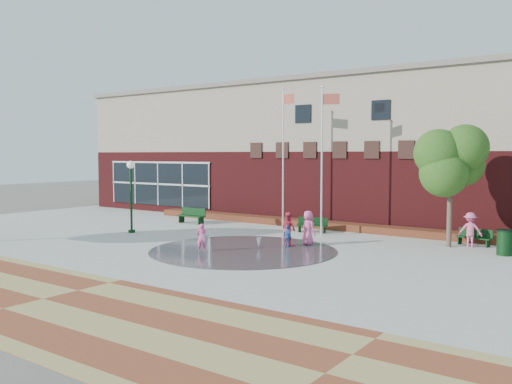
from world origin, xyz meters
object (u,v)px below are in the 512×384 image
Objects in this scene: flagpole_right at (323,152)px; flagpole_left at (284,151)px; child_splash at (202,238)px; bench_left at (191,219)px; trash_can at (505,243)px.

flagpole_left is at bearing 142.85° from flagpole_right.
flagpole_right is 6.23× the size of child_splash.
bench_left is at bearing -152.82° from flagpole_left.
trash_can is (18.18, -0.21, 0.25)m from bench_left.
trash_can is 0.88× the size of child_splash.
flagpole_left is at bearing 173.44° from trash_can.
bench_left is at bearing 179.32° from trash_can.
child_splash is at bearing -126.41° from flagpole_right.
flagpole_left reaches higher than bench_left.
flagpole_left is 6.40× the size of child_splash.
flagpole_right is 9.98m from bench_left.
trash_can reaches higher than bench_left.
child_splash is at bearing -44.86° from bench_left.
bench_left is (-6.08, -1.18, -4.23)m from flagpole_left.
flagpole_right is at bearing 176.73° from trash_can.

